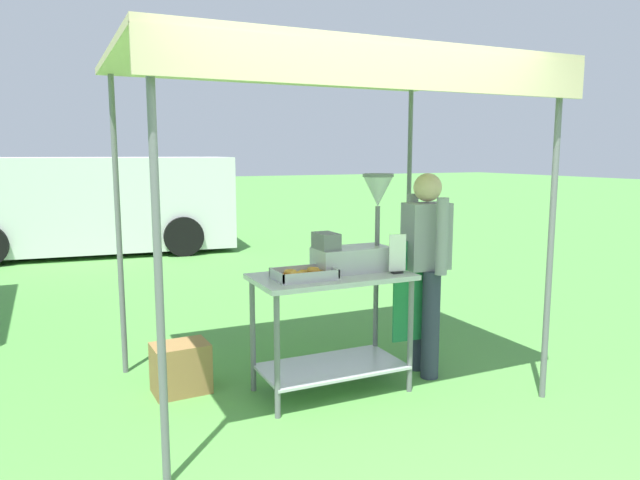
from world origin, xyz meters
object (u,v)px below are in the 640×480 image
at_px(vendor, 425,263).
at_px(donut_cart, 332,310).
at_px(stall_canopy, 326,76).
at_px(supply_crate, 181,368).
at_px(menu_sign, 397,256).
at_px(van_white, 90,203).
at_px(donut_fryer, 357,239).
at_px(donut_tray, 302,275).

bearing_deg(vendor, donut_cart, -179.13).
xyz_separation_m(stall_canopy, supply_crate, (-1.02, 0.36, -2.12)).
bearing_deg(stall_canopy, supply_crate, 160.79).
height_order(menu_sign, van_white, van_white).
bearing_deg(donut_fryer, donut_cart, -167.62).
height_order(donut_tray, van_white, van_white).
xyz_separation_m(stall_canopy, donut_cart, (-0.00, -0.10, -1.68)).
distance_m(donut_fryer, menu_sign, 0.33).
bearing_deg(van_white, donut_tray, -83.10).
bearing_deg(donut_tray, stall_canopy, 30.85).
height_order(donut_tray, supply_crate, donut_tray).
bearing_deg(van_white, vendor, -74.99).
relative_size(donut_fryer, menu_sign, 2.50).
height_order(stall_canopy, donut_tray, stall_canopy).
distance_m(donut_fryer, supply_crate, 1.62).
bearing_deg(vendor, menu_sign, -154.41).
bearing_deg(donut_fryer, menu_sign, -44.21).
distance_m(vendor, supply_crate, 2.03).
distance_m(donut_fryer, van_white, 7.49).
relative_size(donut_cart, supply_crate, 2.76).
xyz_separation_m(donut_cart, vendor, (0.82, 0.01, 0.28)).
xyz_separation_m(donut_cart, donut_tray, (-0.25, -0.05, 0.29)).
xyz_separation_m(donut_fryer, van_white, (-1.39, 7.35, -0.26)).
height_order(donut_fryer, van_white, van_white).
bearing_deg(donut_cart, menu_sign, -19.87).
bearing_deg(donut_cart, supply_crate, 155.99).
bearing_deg(donut_tray, vendor, 3.48).
height_order(menu_sign, supply_crate, menu_sign).
height_order(stall_canopy, supply_crate, stall_canopy).
bearing_deg(menu_sign, stall_canopy, 149.92).
bearing_deg(donut_fryer, stall_canopy, 168.40).
relative_size(menu_sign, vendor, 0.18).
height_order(stall_canopy, menu_sign, stall_canopy).
relative_size(vendor, supply_crate, 3.86).
bearing_deg(stall_canopy, donut_fryer, -11.60).
distance_m(supply_crate, van_white, 6.99).
bearing_deg(vendor, supply_crate, 166.52).
xyz_separation_m(donut_cart, donut_fryer, (0.23, 0.05, 0.51)).
distance_m(stall_canopy, vendor, 1.63).
relative_size(donut_fryer, vendor, 0.45).
distance_m(stall_canopy, donut_fryer, 1.19).
distance_m(donut_tray, supply_crate, 1.18).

